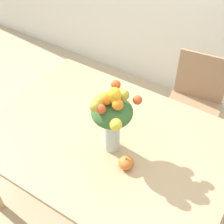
% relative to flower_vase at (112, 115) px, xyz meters
% --- Properties ---
extents(ground_plane, '(12.00, 12.00, 0.00)m').
position_rel_flower_vase_xyz_m(ground_plane, '(-0.06, 0.05, -1.02)').
color(ground_plane, tan).
extents(dining_table, '(1.50, 1.07, 0.76)m').
position_rel_flower_vase_xyz_m(dining_table, '(-0.06, 0.05, -0.35)').
color(dining_table, tan).
rests_on(dining_table, ground_plane).
extents(flower_vase, '(0.24, 0.26, 0.45)m').
position_rel_flower_vase_xyz_m(flower_vase, '(0.00, 0.00, 0.00)').
color(flower_vase, '#B2CCBC').
rests_on(flower_vase, dining_table).
extents(pumpkin, '(0.09, 0.09, 0.08)m').
position_rel_flower_vase_xyz_m(pumpkin, '(0.14, -0.07, -0.23)').
color(pumpkin, orange).
rests_on(pumpkin, dining_table).
extents(dining_chair_near_window, '(0.47, 0.47, 0.89)m').
position_rel_flower_vase_xyz_m(dining_chair_near_window, '(0.19, 0.91, -0.55)').
color(dining_chair_near_window, '#9E7A56').
rests_on(dining_chair_near_window, ground_plane).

